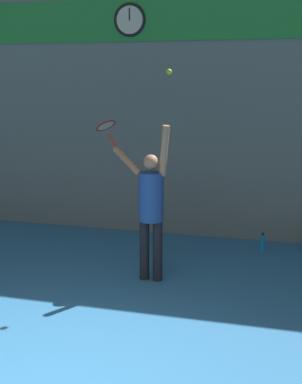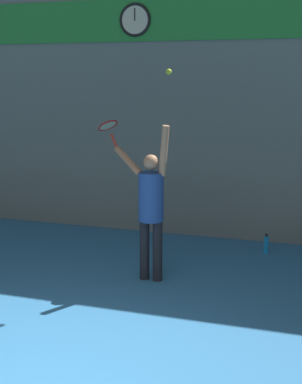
{
  "view_description": "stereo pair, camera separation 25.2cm",
  "coord_description": "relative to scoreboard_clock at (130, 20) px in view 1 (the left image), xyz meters",
  "views": [
    {
      "loc": [
        1.91,
        -3.37,
        2.65
      ],
      "look_at": [
        0.13,
        3.15,
        1.2
      ],
      "focal_mm": 50.0,
      "sensor_mm": 36.0,
      "label": 1
    },
    {
      "loc": [
        2.16,
        -3.3,
        2.65
      ],
      "look_at": [
        0.13,
        3.15,
        1.2
      ],
      "focal_mm": 50.0,
      "sensor_mm": 36.0,
      "label": 2
    }
  ],
  "objects": [
    {
      "name": "sponsor_banner",
      "position": [
        0.82,
        0.02,
        -0.0
      ],
      "size": [
        7.03,
        0.02,
        0.68
      ],
      "color": "#288C38"
    },
    {
      "name": "back_wall",
      "position": [
        0.82,
        0.08,
        -1.07
      ],
      "size": [
        18.0,
        0.1,
        5.0
      ],
      "color": "slate",
      "rests_on": "ground_plane"
    },
    {
      "name": "scoreboard_clock",
      "position": [
        0.0,
        0.0,
        0.0
      ],
      "size": [
        0.54,
        0.05,
        0.54
      ],
      "color": "beige"
    },
    {
      "name": "tennis_ball",
      "position": [
        1.19,
        -2.18,
        -0.85
      ],
      "size": [
        0.07,
        0.07,
        0.07
      ],
      "color": "#CCDB2D"
    },
    {
      "name": "tennis_racket",
      "position": [
        0.18,
        -1.67,
        -1.59
      ],
      "size": [
        0.38,
        0.38,
        0.4
      ],
      "color": "red"
    },
    {
      "name": "tennis_player",
      "position": [
        0.94,
        -2.13,
        -2.53
      ],
      "size": [
        0.92,
        0.58,
        2.07
      ],
      "color": "black",
      "rests_on": "ground_plane"
    },
    {
      "name": "water_bottle",
      "position": [
        2.31,
        -0.54,
        -3.43
      ],
      "size": [
        0.07,
        0.07,
        0.3
      ],
      "color": "#198CCC",
      "rests_on": "ground_plane"
    }
  ]
}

